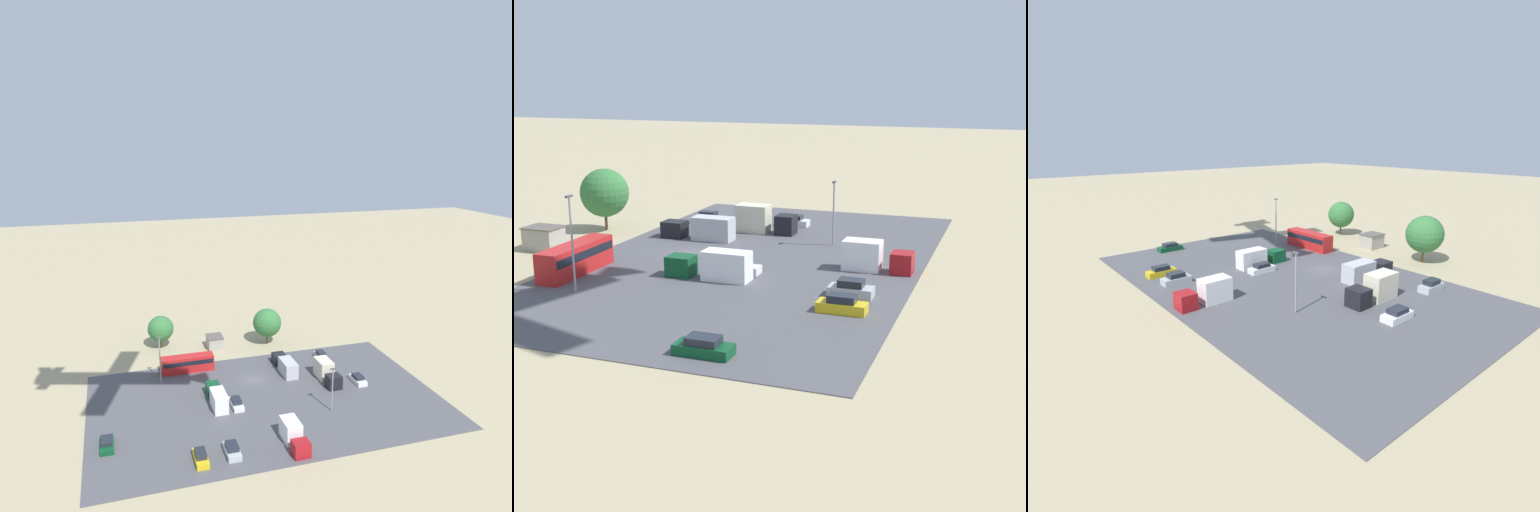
# 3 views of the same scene
# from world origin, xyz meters

# --- Properties ---
(ground_plane) EXTENTS (400.00, 400.00, 0.00)m
(ground_plane) POSITION_xyz_m (0.00, 0.00, 0.00)
(ground_plane) COLOR tan
(parking_lot_surface) EXTENTS (59.79, 36.17, 0.08)m
(parking_lot_surface) POSITION_xyz_m (0.00, 8.20, 0.04)
(parking_lot_surface) COLOR #4C4C51
(parking_lot_surface) RESTS_ON ground
(shed_building) EXTENTS (3.37, 4.06, 2.75)m
(shed_building) POSITION_xyz_m (3.80, -16.62, 1.38)
(shed_building) COLOR #9E998E
(shed_building) RESTS_ON ground
(bus) EXTENTS (10.13, 2.56, 3.09)m
(bus) POSITION_xyz_m (11.22, -7.13, 1.75)
(bus) COLOR red
(bus) RESTS_ON ground
(parked_car_0) EXTENTS (1.85, 4.12, 1.44)m
(parked_car_0) POSITION_xyz_m (-18.45, 6.65, 0.68)
(parked_car_0) COLOR silver
(parked_car_0) RESTS_ON ground
(parked_car_1) EXTENTS (1.72, 4.03, 1.64)m
(parked_car_1) POSITION_xyz_m (-15.99, -4.75, 0.76)
(parked_car_1) COLOR #ADB2B7
(parked_car_1) RESTS_ON ground
(parked_car_2) EXTENTS (1.76, 4.31, 1.44)m
(parked_car_2) POSITION_xyz_m (5.45, 8.58, 0.68)
(parked_car_2) COLOR silver
(parked_car_2) RESTS_ON ground
(parked_car_3) EXTENTS (1.95, 4.36, 1.42)m
(parked_car_3) POSITION_xyz_m (26.59, 14.36, 0.67)
(parked_car_3) COLOR #0C4723
(parked_car_3) RESTS_ON ground
(parked_car_4) EXTENTS (1.96, 4.12, 1.64)m
(parked_car_4) POSITION_xyz_m (9.34, 21.21, 0.76)
(parked_car_4) COLOR #ADB2B7
(parked_car_4) RESTS_ON ground
(parked_car_5) EXTENTS (1.77, 4.31, 1.57)m
(parked_car_5) POSITION_xyz_m (13.96, 21.52, 0.74)
(parked_car_5) COLOR gold
(parked_car_5) RESTS_ON ground
(parked_truck_0) EXTENTS (2.47, 9.12, 2.87)m
(parked_truck_0) POSITION_xyz_m (-7.03, -1.46, 1.40)
(parked_truck_0) COLOR black
(parked_truck_0) RESTS_ON ground
(parked_truck_1) EXTENTS (2.32, 8.69, 2.97)m
(parked_truck_1) POSITION_xyz_m (8.40, 7.00, 1.44)
(parked_truck_1) COLOR #0C4723
(parked_truck_1) RESTS_ON ground
(parked_truck_2) EXTENTS (2.46, 7.23, 3.13)m
(parked_truck_2) POSITION_xyz_m (-0.02, 21.32, 1.51)
(parked_truck_2) COLOR maroon
(parked_truck_2) RESTS_ON ground
(parked_truck_3) EXTENTS (2.56, 7.70, 3.52)m
(parked_truck_3) POSITION_xyz_m (-13.15, 4.16, 1.69)
(parked_truck_3) COLOR black
(parked_truck_3) RESTS_ON ground
(tree_near_shed) EXTENTS (6.27, 6.27, 8.08)m
(tree_near_shed) POSITION_xyz_m (-7.83, -15.63, 4.94)
(tree_near_shed) COLOR brown
(tree_near_shed) RESTS_ON ground
(light_pole_lot_centre) EXTENTS (0.90, 0.28, 9.19)m
(light_pole_lot_centre) POSITION_xyz_m (16.81, -3.39, 5.11)
(light_pole_lot_centre) COLOR gray
(light_pole_lot_centre) RESTS_ON ground
(light_pole_lot_edge) EXTENTS (0.90, 0.28, 7.68)m
(light_pole_lot_edge) POSITION_xyz_m (-9.43, 14.52, 4.35)
(light_pole_lot_edge) COLOR gray
(light_pole_lot_edge) RESTS_ON ground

